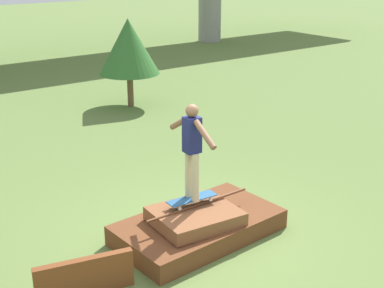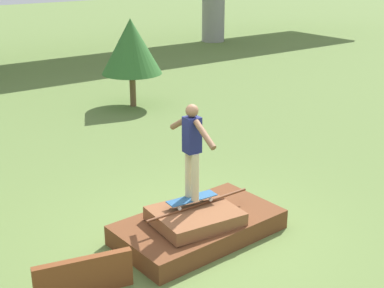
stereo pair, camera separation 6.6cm
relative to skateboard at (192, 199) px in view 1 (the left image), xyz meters
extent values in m
plane|color=olive|center=(0.08, -0.06, -0.64)|extent=(80.00, 80.00, 0.00)
cube|color=brown|center=(0.08, -0.06, -0.48)|extent=(2.59, 1.52, 0.31)
cube|color=brown|center=(-0.05, -0.15, -0.22)|extent=(1.31, 1.08, 0.24)
cylinder|color=brown|center=(0.08, -0.06, -0.10)|extent=(1.87, 0.04, 0.04)
cube|color=brown|center=(-2.00, -0.38, -0.38)|extent=(1.26, 0.40, 0.52)
cube|color=#23517F|center=(0.00, 0.00, 0.01)|extent=(0.81, 0.28, 0.01)
cylinder|color=silver|center=(0.29, 0.08, -0.05)|extent=(0.06, 0.03, 0.05)
cylinder|color=silver|center=(0.27, -0.11, -0.05)|extent=(0.06, 0.03, 0.05)
cylinder|color=silver|center=(-0.27, 0.11, -0.05)|extent=(0.06, 0.03, 0.05)
cylinder|color=silver|center=(-0.29, -0.08, -0.05)|extent=(0.06, 0.03, 0.05)
cylinder|color=#C6B78E|center=(0.01, 0.08, 0.39)|extent=(0.12, 0.12, 0.74)
cylinder|color=#C6B78E|center=(-0.01, -0.08, 0.39)|extent=(0.12, 0.12, 0.74)
cube|color=#191E51|center=(0.00, 0.00, 1.03)|extent=(0.23, 0.22, 0.54)
sphere|color=brown|center=(0.00, 0.00, 1.39)|extent=(0.19, 0.19, 0.19)
cylinder|color=brown|center=(0.02, 0.33, 1.12)|extent=(0.12, 0.50, 0.34)
cylinder|color=brown|center=(-0.02, -0.33, 1.12)|extent=(0.12, 0.50, 0.34)
cylinder|color=brown|center=(3.05, 7.00, -0.17)|extent=(0.17, 0.17, 0.95)
cone|color=#336B2D|center=(3.05, 7.00, 1.07)|extent=(1.69, 1.69, 1.52)
camera|label=1|loc=(-4.39, -5.88, 3.53)|focal=50.00mm
camera|label=2|loc=(-4.34, -5.92, 3.53)|focal=50.00mm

